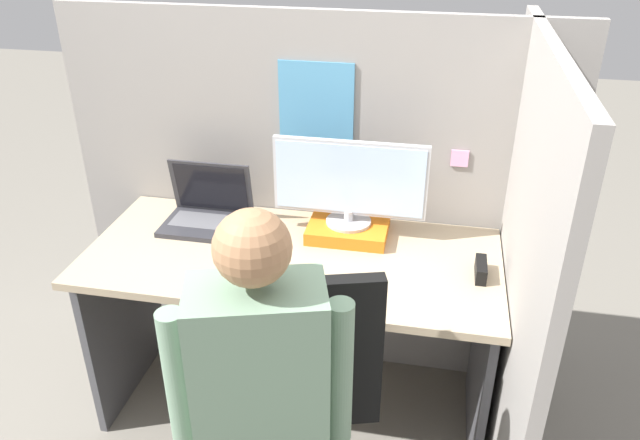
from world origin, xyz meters
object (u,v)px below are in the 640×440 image
Objects in this scene: paper_box at (348,228)px; laptop at (208,213)px; stapler at (481,269)px; person at (251,415)px; carrot_toy at (309,285)px; monitor at (350,182)px.

laptop is (-0.56, -0.03, 0.02)m from paper_box.
person is at bearing -126.97° from stapler.
carrot_toy is at bearing -37.48° from laptop.
monitor is 1.02m from person.
carrot_toy is at bearing -99.43° from monitor.
stapler is at bearing -22.49° from paper_box.
person reaches higher than monitor.
paper_box is 1.95× the size of carrot_toy.
stapler is at bearing 53.03° from person.
laptop is 0.63m from carrot_toy.
stapler is 0.09× the size of person.
monitor is at bearing 3.34° from laptop.
monitor is 0.44× the size of person.
paper_box is at bearing 3.05° from laptop.
laptop is at bearing -176.95° from paper_box.
person reaches higher than paper_box.
paper_box is at bearing 80.51° from carrot_toy.
stapler is 0.99m from person.
stapler is at bearing -22.77° from monitor.
monitor reaches higher than laptop.
person reaches higher than stapler.
monitor reaches higher than carrot_toy.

